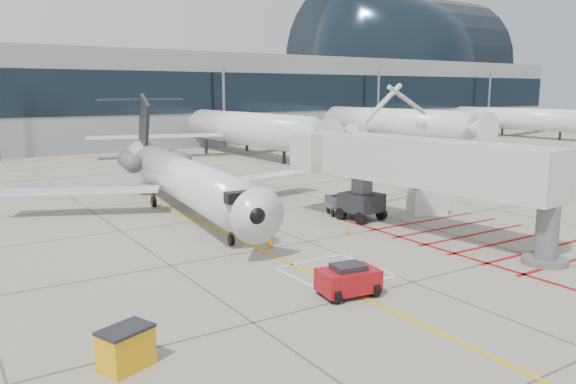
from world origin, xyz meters
TOP-DOWN VIEW (x-y plane):
  - ground_plane at (0.00, 0.00)m, footprint 260.00×260.00m
  - regional_jet at (-3.03, 12.61)m, footprint 27.11×32.49m
  - jet_bridge at (6.63, 0.74)m, footprint 10.67×19.29m
  - pushback_tug at (-3.37, -3.69)m, footprint 2.59×1.84m
  - spill_bin at (-12.82, -4.84)m, footprint 1.75×1.46m
  - baggage_cart at (5.95, 8.42)m, footprint 2.46×2.00m
  - ground_power_unit at (10.91, 5.46)m, footprint 2.75×2.17m
  - cone_nose at (-2.22, 4.37)m, footprint 0.37×0.37m
  - cone_side at (2.90, 4.13)m, footprint 0.32×0.32m
  - terminal_building at (10.00, 70.00)m, footprint 180.00×28.00m
  - terminal_glass_band at (10.00, 55.95)m, footprint 180.00×0.10m
  - terminal_dome at (70.00, 70.00)m, footprint 40.00×28.00m
  - bg_aircraft_c at (17.36, 46.00)m, footprint 37.33×41.48m
  - bg_aircraft_d at (42.07, 46.00)m, footprint 37.94×42.15m
  - bg_aircraft_e at (73.75, 46.00)m, footprint 34.84×38.71m

SIDE VIEW (x-z plane):
  - ground_plane at x=0.00m, z-range 0.00..0.00m
  - cone_side at x=2.90m, z-range 0.00..0.45m
  - cone_nose at x=-2.22m, z-range 0.00..0.51m
  - spill_bin at x=-12.82m, z-range 0.00..1.29m
  - baggage_cart at x=5.95m, z-range 0.00..1.34m
  - pushback_tug at x=-3.37m, z-range 0.00..1.40m
  - ground_power_unit at x=10.91m, z-range 0.00..1.91m
  - jet_bridge at x=6.63m, z-range 0.00..7.38m
  - regional_jet at x=-3.03m, z-range 0.00..7.82m
  - bg_aircraft_e at x=73.75m, z-range 0.00..11.61m
  - bg_aircraft_c at x=17.36m, z-range 0.00..12.44m
  - bg_aircraft_d at x=42.07m, z-range 0.00..12.65m
  - terminal_building at x=10.00m, z-range 0.00..14.00m
  - terminal_glass_band at x=10.00m, z-range 5.00..11.00m
  - terminal_dome at x=70.00m, z-range 0.00..28.00m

